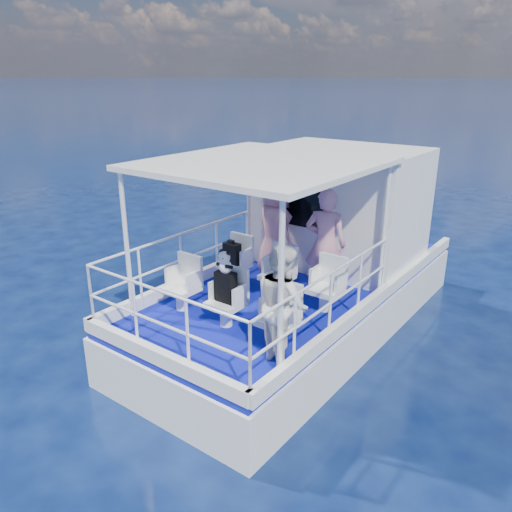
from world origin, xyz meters
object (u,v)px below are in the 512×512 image
at_px(passenger_port_fwd, 274,228).
at_px(panda, 225,262).
at_px(passenger_stbd_aft, 282,304).
at_px(backpack_center, 226,287).

xyz_separation_m(passenger_port_fwd, panda, (0.59, -2.05, 0.11)).
bearing_deg(panda, passenger_stbd_aft, -13.88).
distance_m(passenger_port_fwd, backpack_center, 2.13).
xyz_separation_m(passenger_stbd_aft, panda, (-1.16, 0.29, 0.22)).
bearing_deg(passenger_port_fwd, passenger_stbd_aft, 147.03).
bearing_deg(passenger_port_fwd, panda, 126.23).
relative_size(passenger_port_fwd, passenger_stbd_aft, 1.13).
bearing_deg(backpack_center, passenger_port_fwd, 105.80).
relative_size(passenger_port_fwd, panda, 5.26).
bearing_deg(passenger_stbd_aft, panda, 13.80).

